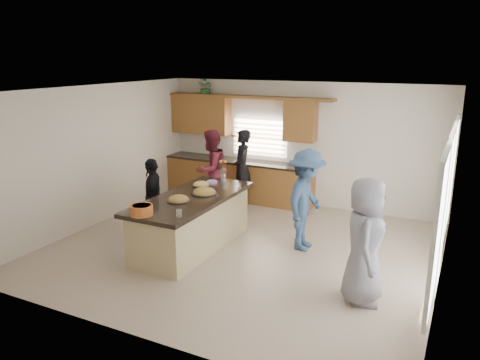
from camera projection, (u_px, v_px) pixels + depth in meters
The scene contains 18 objects.
floor at pixel (242, 249), 8.37m from camera, with size 6.50×6.50×0.00m, color tan.
room_shell at pixel (242, 144), 7.88m from camera, with size 6.52×6.02×2.81m.
back_cabinetry at pixel (237, 161), 11.13m from camera, with size 4.08×0.66×2.46m.
right_wall_glazing at pixel (445, 204), 6.52m from camera, with size 0.06×4.00×2.25m.
island at pixel (192, 223), 8.34m from camera, with size 1.15×2.70×0.95m.
platter_front at pixel (179, 200), 7.92m from camera, with size 0.40×0.40×0.16m.
platter_mid at pixel (204, 193), 8.33m from camera, with size 0.47×0.47×0.19m.
platter_back at pixel (201, 185), 8.84m from camera, with size 0.34×0.34×0.14m.
salad_bowl at pixel (142, 210), 7.23m from camera, with size 0.35×0.35×0.16m.
clear_cup at pixel (179, 213), 7.16m from camera, with size 0.09×0.09×0.11m, color white.
plate_stack at pixel (212, 182), 9.07m from camera, with size 0.20×0.20×0.04m, color #C49BE2.
flower_vase at pixel (223, 170), 9.16m from camera, with size 0.14×0.14×0.42m.
potted_plant at pixel (206, 87), 11.14m from camera, with size 0.38×0.33×0.42m, color #2B6C2D.
woman_left_back at pixel (242, 168), 10.58m from camera, with size 0.64×0.42×1.75m, color black.
woman_left_mid at pixel (211, 170), 10.38m from camera, with size 0.87×0.68×1.79m, color maroon.
woman_left_front at pixel (153, 196), 8.95m from camera, with size 0.87×0.36×1.48m, color black.
woman_right_back at pixel (306, 200), 8.17m from camera, with size 1.16×0.67×1.80m, color #304868.
woman_right_front at pixel (365, 241), 6.38m from camera, with size 0.88×0.57×1.79m, color slate.
Camera 1 is at (3.42, -6.97, 3.35)m, focal length 35.00 mm.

